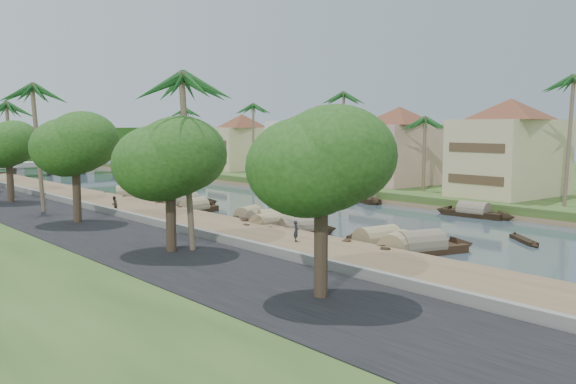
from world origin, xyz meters
TOP-DOWN VIEW (x-y plane):
  - ground at (0.00, 0.00)m, footprint 220.00×220.00m
  - left_bank at (-16.00, 20.00)m, footprint 10.00×180.00m
  - right_bank at (19.00, 20.00)m, footprint 16.00×180.00m
  - road at (-24.50, 20.00)m, footprint 8.00×180.00m
  - retaining_wall at (-20.20, 20.00)m, footprint 0.40×180.00m
  - far_right_fill at (56.00, 20.00)m, footprint 60.00×220.00m
  - treeline at (0.00, 100.00)m, footprint 120.00×14.00m
  - bridge at (0.00, 72.00)m, footprint 28.00×4.00m
  - building_near at (18.99, -2.00)m, footprint 14.85×14.85m
  - building_mid at (19.99, 14.00)m, footprint 14.11×14.11m
  - building_far at (18.99, 28.00)m, footprint 15.59×15.59m
  - building_distant at (19.99, 48.00)m, footprint 12.62×12.62m
  - sampan_0 at (-8.12, -12.13)m, footprint 9.44×4.32m
  - sampan_1 at (-9.68, -11.51)m, footprint 7.75×4.49m
  - sampan_2 at (-8.94, -9.06)m, footprint 9.09×2.64m
  - sampan_3 at (-9.83, -1.29)m, footprint 7.32×3.64m
  - sampan_4 at (-10.47, 1.41)m, footprint 7.82×2.18m
  - sampan_5 at (-9.24, 2.16)m, footprint 8.15×4.94m
  - sampan_6 at (-9.28, 3.75)m, footprint 7.10×2.06m
  - sampan_7 at (-8.54, 6.87)m, footprint 7.26×4.26m
  - sampan_8 at (-9.27, 14.90)m, footprint 7.31×3.56m
  - sampan_9 at (-8.24, 18.65)m, footprint 9.16×2.64m
  - sampan_10 at (-8.89, 18.62)m, footprint 8.12×2.07m
  - sampan_11 at (-9.08, 26.55)m, footprint 7.62×2.36m
  - sampan_12 at (-8.54, 24.07)m, footprint 7.20×4.35m
  - sampan_13 at (-8.77, 30.70)m, footprint 8.21×4.88m
  - sampan_14 at (9.71, -4.18)m, footprint 2.32×8.52m
  - sampan_15 at (10.17, 10.32)m, footprint 3.88×6.96m
  - sampan_16 at (9.50, 21.60)m, footprint 2.77×7.79m
  - canoe_0 at (1.41, -14.19)m, footprint 3.81×4.63m
  - canoe_1 at (-6.21, -4.98)m, footprint 5.17×2.27m
  - canoe_2 at (-8.12, 17.29)m, footprint 4.98×1.61m
  - palm_0 at (15.00, -10.32)m, footprint 3.20×3.20m
  - palm_1 at (16.00, 6.86)m, footprint 3.20×3.20m
  - palm_2 at (15.00, 19.40)m, footprint 3.20×3.20m
  - palm_3 at (16.00, 39.49)m, footprint 3.20×3.20m
  - palm_4 at (-23.00, -7.36)m, footprint 3.20×3.20m
  - palm_5 at (-24.00, 15.04)m, footprint 3.20×3.20m
  - palm_6 at (-22.00, 30.15)m, footprint 3.20×3.20m
  - palm_7 at (14.00, 56.77)m, footprint 3.20×3.20m
  - tree_0 at (-24.00, -19.65)m, footprint 5.15×5.15m
  - tree_1 at (-24.00, -6.86)m, footprint 5.36×5.36m
  - tree_2 at (-24.00, 7.29)m, footprint 5.31×5.31m
  - tree_3 at (-24.00, 23.78)m, footprint 4.85×4.85m
  - tree_6 at (24.00, 30.24)m, footprint 4.09×4.09m
  - person_near at (-14.41, -6.68)m, footprint 0.61×0.62m
  - person_far at (-17.64, 14.98)m, footprint 0.89×0.88m

SIDE VIEW (x-z plane):
  - ground at x=0.00m, z-range 0.00..0.00m
  - canoe_2 at x=-8.12m, z-range -0.26..0.46m
  - canoe_0 at x=1.41m, z-range -0.25..0.45m
  - canoe_1 at x=-6.21m, z-range -0.32..0.52m
  - left_bank at x=-16.00m, z-range 0.00..0.80m
  - sampan_12 at x=-8.54m, z-range -0.50..1.31m
  - sampan_15 at x=10.17m, z-range -0.55..1.36m
  - sampan_16 at x=9.50m, z-range -0.55..1.36m
  - sampan_7 at x=-8.54m, z-range -0.58..1.40m
  - sampan_3 at x=-9.83m, z-range -0.58..1.40m
  - sampan_14 at x=9.71m, z-range -0.62..1.44m
  - sampan_6 at x=-9.28m, z-range -0.65..1.47m
  - sampan_11 at x=-9.08m, z-range -0.67..1.50m
  - sampan_4 at x=-10.47m, z-range -0.69..1.52m
  - sampan_8 at x=-9.27m, z-range -0.69..1.52m
  - sampan_10 at x=-8.89m, z-range -0.70..1.53m
  - sampan_13 at x=-8.77m, z-range -0.71..1.54m
  - sampan_9 at x=-8.24m, z-range -0.72..1.55m
  - sampan_1 at x=-9.68m, z-range -0.72..1.55m
  - sampan_2 at x=-8.94m, z-range -0.75..1.59m
  - sampan_0 at x=-8.12m, z-range -0.79..1.63m
  - sampan_5 at x=-9.24m, z-range -0.84..1.68m
  - far_right_fill at x=56.00m, z-range 0.00..1.15m
  - right_bank at x=19.00m, z-range 0.00..1.20m
  - road at x=-24.50m, z-range 0.00..1.40m
  - retaining_wall at x=-20.20m, z-range 0.80..1.90m
  - person_near at x=-14.41m, z-range 0.80..2.24m
  - person_far at x=-17.64m, z-range 0.80..2.25m
  - bridge at x=0.00m, z-range 0.52..2.92m
  - treeline at x=0.00m, z-range 0.00..8.00m
  - building_distant at x=19.99m, z-range 1.28..10.48m
  - building_mid at x=19.99m, z-range 1.28..10.98m
  - building_near at x=18.99m, z-range 1.28..11.48m
  - building_far at x=18.99m, z-range 1.28..11.48m
  - tree_6 at x=24.00m, z-range 2.94..10.02m
  - tree_1 at x=-24.00m, z-range 2.89..10.42m
  - tree_3 at x=-24.00m, z-range 3.03..10.46m
  - tree_0 at x=-24.00m, z-range 3.13..11.01m
  - tree_2 at x=-24.00m, z-range 3.14..11.17m
  - palm_1 at x=16.00m, z-range 4.31..13.99m
  - palm_6 at x=-22.00m, z-range 5.09..16.00m
  - palm_7 at x=14.00m, z-range 5.22..16.84m
  - palm_4 at x=-23.00m, z-range 5.39..16.95m
  - palm_3 at x=16.00m, z-range 5.38..17.35m
  - palm_5 at x=-24.00m, z-range 5.57..17.53m
  - palm_2 at x=15.00m, z-range 5.82..18.73m
  - palm_0 at x=15.00m, z-range 5.98..19.27m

